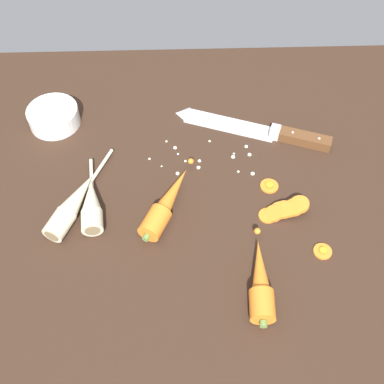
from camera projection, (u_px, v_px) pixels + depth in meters
The scene contains 11 objects.
ground_plane at pixel (192, 195), 94.60cm from camera, with size 120.00×90.00×4.00cm, color #332116.
chefs_knife at pixel (248, 128), 102.23cm from camera, with size 33.78×14.99×4.18cm.
whole_carrot at pixel (166, 203), 88.23cm from camera, with size 10.95×19.04×4.20cm.
whole_carrot_second at pixel (261, 282), 78.50cm from camera, with size 4.97×18.44×4.20cm.
parsnip_front at pixel (92, 205), 88.17cm from camera, with size 5.27×18.09×4.00cm.
parsnip_mid_left at pixel (73, 204), 88.23cm from camera, with size 11.33×22.15×4.00cm.
carrot_slice_stack at pixel (284, 210), 88.57cm from camera, with size 9.63×4.83×3.20cm.
carrot_slice_stray_near at pixel (323, 251), 84.09cm from camera, with size 3.32×3.32×0.70cm.
carrot_slice_stray_mid at pixel (270, 187), 92.72cm from camera, with size 3.59×3.59×0.70cm.
prep_bowl at pixel (54, 116), 102.27cm from camera, with size 11.00×11.00×4.00cm.
mince_crumbs at pixel (213, 159), 97.21cm from camera, with size 21.75×10.18×0.86cm.
Camera 1 is at (-1.73, -56.41, 73.92)cm, focal length 43.89 mm.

